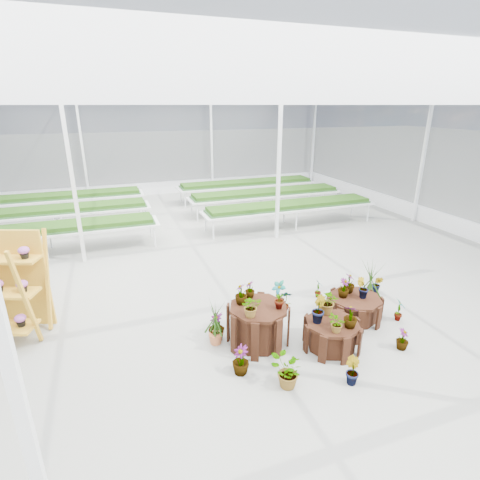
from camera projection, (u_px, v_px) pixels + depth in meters
name	position (u px, v px, depth m)	size (l,w,h in m)	color
ground_plane	(229.00, 311.00, 8.07)	(24.00, 24.00, 0.00)	gray
greenhouse_shell	(228.00, 211.00, 7.31)	(18.00, 24.00, 4.50)	white
steel_frame	(228.00, 211.00, 7.31)	(18.00, 24.00, 4.50)	silver
nursery_benches	(170.00, 210.00, 14.30)	(16.00, 7.00, 0.84)	silver
plinth_tall	(258.00, 325.00, 6.90)	(1.12, 1.12, 0.76)	black
plinth_mid	(332.00, 335.00, 6.79)	(1.01, 1.01, 0.53)	black
plinth_low	(354.00, 308.00, 7.73)	(1.09, 1.09, 0.49)	black
nursery_plants	(303.00, 311.00, 7.05)	(4.50, 2.93, 1.30)	#1D3D0E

